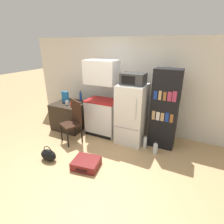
{
  "coord_description": "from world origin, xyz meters",
  "views": [
    {
      "loc": [
        1.66,
        -2.34,
        2.26
      ],
      "look_at": [
        0.09,
        0.85,
        0.86
      ],
      "focal_mm": 28.0,
      "sensor_mm": 36.0,
      "label": 1
    }
  ],
  "objects": [
    {
      "name": "bookshelf",
      "position": [
        1.11,
        1.41,
        0.89
      ],
      "size": [
        0.57,
        0.38,
        1.78
      ],
      "color": "black",
      "rests_on": "ground_plane"
    },
    {
      "name": "wall_back",
      "position": [
        0.2,
        2.0,
        1.21
      ],
      "size": [
        6.4,
        0.1,
        2.42
      ],
      "color": "silver",
      "rests_on": "ground_plane"
    },
    {
      "name": "bottle_blue_soda",
      "position": [
        -1.25,
        1.55,
        0.85
      ],
      "size": [
        0.07,
        0.07,
        0.28
      ],
      "color": "#1E47A3",
      "rests_on": "side_table"
    },
    {
      "name": "cereal_box",
      "position": [
        -1.52,
        1.23,
        0.89
      ],
      "size": [
        0.19,
        0.07,
        0.3
      ],
      "color": "#1E66A8",
      "rests_on": "side_table"
    },
    {
      "name": "kitchen_hutch",
      "position": [
        -0.42,
        1.33,
        0.86
      ],
      "size": [
        0.8,
        0.56,
        1.9
      ],
      "color": "white",
      "rests_on": "ground_plane"
    },
    {
      "name": "ground_plane",
      "position": [
        0.0,
        0.0,
        0.0
      ],
      "size": [
        24.0,
        24.0,
        0.0
      ],
      "primitive_type": "plane",
      "color": "tan"
    },
    {
      "name": "suitcase_large_flat",
      "position": [
        -0.03,
        -0.05,
        0.08
      ],
      "size": [
        0.56,
        0.51,
        0.16
      ],
      "rotation": [
        0.0,
        0.0,
        0.16
      ],
      "color": "maroon",
      "rests_on": "ground_plane"
    },
    {
      "name": "water_bottle_middle",
      "position": [
        1.07,
        1.01,
        0.12
      ],
      "size": [
        0.1,
        0.1,
        0.29
      ],
      "color": "silver",
      "rests_on": "ground_plane"
    },
    {
      "name": "water_bottle_front",
      "position": [
        0.81,
        1.11,
        0.14
      ],
      "size": [
        0.09,
        0.09,
        0.33
      ],
      "color": "silver",
      "rests_on": "ground_plane"
    },
    {
      "name": "bowl",
      "position": [
        -1.13,
        1.27,
        0.76
      ],
      "size": [
        0.14,
        0.14,
        0.04
      ],
      "color": "silver",
      "rests_on": "side_table"
    },
    {
      "name": "chair",
      "position": [
        -0.84,
        0.68,
        0.59
      ],
      "size": [
        0.53,
        0.53,
        1.02
      ],
      "rotation": [
        0.0,
        0.0,
        -0.44
      ],
      "color": "black",
      "rests_on": "ground_plane"
    },
    {
      "name": "side_table",
      "position": [
        -1.39,
        1.21,
        0.37
      ],
      "size": [
        0.83,
        0.79,
        0.74
      ],
      "color": "#2D2319",
      "rests_on": "ground_plane"
    },
    {
      "name": "refrigerator",
      "position": [
        0.4,
        1.28,
        0.71
      ],
      "size": [
        0.64,
        0.67,
        1.42
      ],
      "color": "silver",
      "rests_on": "ground_plane"
    },
    {
      "name": "bottle_ketchup_red",
      "position": [
        -1.15,
        1.01,
        0.8
      ],
      "size": [
        0.06,
        0.06,
        0.16
      ],
      "color": "#AD1914",
      "rests_on": "side_table"
    },
    {
      "name": "handbag",
      "position": [
        -0.84,
        -0.22,
        0.12
      ],
      "size": [
        0.36,
        0.2,
        0.33
      ],
      "color": "black",
      "rests_on": "ground_plane"
    },
    {
      "name": "bottle_clear_short",
      "position": [
        -1.34,
        1.06,
        0.8
      ],
      "size": [
        0.08,
        0.08,
        0.15
      ],
      "color": "silver",
      "rests_on": "side_table"
    },
    {
      "name": "microwave",
      "position": [
        0.4,
        1.27,
        1.54
      ],
      "size": [
        0.52,
        0.38,
        0.25
      ],
      "color": "#333333",
      "rests_on": "refrigerator"
    }
  ]
}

